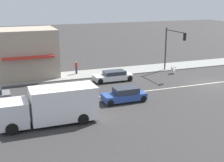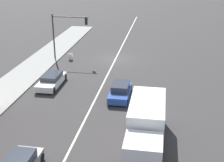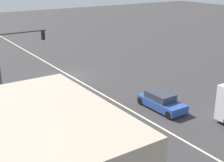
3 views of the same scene
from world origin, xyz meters
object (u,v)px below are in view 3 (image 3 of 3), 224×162
Objects in this scene: traffic_signal_main at (14,51)px; warning_aframe_sign at (24,86)px; coupe_blue at (161,102)px; pedestrian at (25,151)px; van_white at (71,116)px.

warning_aframe_sign is at bearing -171.36° from traffic_signal_main.
coupe_blue is at bearing 127.26° from warning_aframe_sign.
warning_aframe_sign is 12.79m from coupe_blue.
traffic_signal_main reaches higher than pedestrian.
coupe_blue is (-7.74, 10.18, 0.21)m from warning_aframe_sign.
traffic_signal_main is 3.52m from warning_aframe_sign.
coupe_blue is (-8.32, 10.09, -3.26)m from traffic_signal_main.
traffic_signal_main reaches higher than warning_aframe_sign.
coupe_blue is at bearing 129.52° from traffic_signal_main.
warning_aframe_sign is at bearing -52.74° from coupe_blue.
pedestrian is at bearing 35.92° from van_white.
van_white is (-0.54, 8.53, 0.17)m from warning_aframe_sign.
coupe_blue is 7.39m from van_white.
van_white is (7.20, -1.65, -0.04)m from coupe_blue.
van_white is (-1.12, 8.44, -3.31)m from traffic_signal_main.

